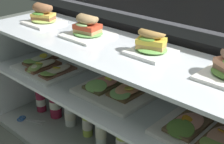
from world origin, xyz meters
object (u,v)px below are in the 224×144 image
Objects in this scene: open_sandwich_tray_left_of_center at (114,90)px; juice_bottle_front_middle at (87,122)px; open_sandwich_tray_right_of_center at (46,67)px; juice_bottle_front_right_end at (123,140)px; plated_roll_sandwich_center at (43,16)px; open_sandwich_tray_mid_left at (203,133)px; plated_roll_sandwich_far_left at (151,44)px; juice_bottle_near_post at (101,131)px; kitchen_scissors at (25,119)px; juice_bottle_front_left_end at (41,99)px; juice_bottle_back_center at (70,111)px; juice_bottle_back_left at (55,103)px; plated_roll_sandwich_right_of_center at (87,28)px.

open_sandwich_tray_left_of_center reaches higher than juice_bottle_front_middle.
open_sandwich_tray_right_of_center is 1.38× the size of juice_bottle_front_right_end.
open_sandwich_tray_right_of_center is at bearing -41.36° from plated_roll_sandwich_center.
plated_roll_sandwich_center is 1.02m from open_sandwich_tray_mid_left.
juice_bottle_near_post is (-0.25, -0.05, -0.52)m from plated_roll_sandwich_far_left.
plated_roll_sandwich_center is 0.64m from kitchen_scissors.
juice_bottle_front_left_end is 0.91× the size of juice_bottle_back_center.
open_sandwich_tray_left_of_center is at bearing -172.38° from plated_roll_sandwich_far_left.
open_sandwich_tray_mid_left is 0.87m from juice_bottle_back_center.
open_sandwich_tray_mid_left is (0.93, 0.02, -0.00)m from open_sandwich_tray_right_of_center.
juice_bottle_front_right_end is at bearing 0.42° from plated_roll_sandwich_center.
plated_roll_sandwich_center is 0.56m from juice_bottle_back_center.
juice_bottle_front_right_end is (0.06, -0.00, -0.25)m from open_sandwich_tray_left_of_center.
juice_bottle_front_right_end is at bearing 8.21° from juice_bottle_near_post.
plated_roll_sandwich_far_left is at bearing 2.79° from juice_bottle_front_middle.
juice_bottle_back_left is (-0.66, -0.02, -0.53)m from plated_roll_sandwich_far_left.
plated_roll_sandwich_center is 0.62m from juice_bottle_front_middle.
juice_bottle_front_right_end is at bearing -0.65° from juice_bottle_back_left.
juice_bottle_near_post is at bearing -11.61° from juice_bottle_front_middle.
plated_roll_sandwich_right_of_center is at bearing 1.63° from plated_roll_sandwich_center.
plated_roll_sandwich_center is at bearing 5.33° from juice_bottle_front_left_end.
juice_bottle_front_right_end is (0.41, -0.01, 0.01)m from juice_bottle_back_center.
plated_roll_sandwich_right_of_center is 0.93× the size of juice_bottle_back_center.
juice_bottle_front_middle is at bearing 2.97° from juice_bottle_front_left_end.
open_sandwich_tray_right_of_center reaches higher than open_sandwich_tray_mid_left.
juice_bottle_front_right_end reaches higher than kitchen_scissors.
plated_roll_sandwich_far_left is 0.97× the size of kitchen_scissors.
juice_bottle_front_middle is (0.15, -0.00, -0.00)m from juice_bottle_back_center.
juice_bottle_near_post is (0.10, -0.02, -0.52)m from plated_roll_sandwich_right_of_center.
juice_bottle_front_middle is 0.13m from juice_bottle_near_post.
open_sandwich_tray_mid_left is 1.45× the size of juice_bottle_near_post.
open_sandwich_tray_right_of_center is 1.54× the size of juice_bottle_front_middle.
juice_bottle_near_post is at bearing -3.51° from juice_bottle_back_left.
open_sandwich_tray_right_of_center is (-0.28, -0.06, -0.26)m from plated_roll_sandwich_right_of_center.
juice_bottle_back_center is at bearing 178.64° from plated_roll_sandwich_right_of_center.
open_sandwich_tray_right_of_center is at bearing -178.61° from open_sandwich_tray_mid_left.
open_sandwich_tray_left_of_center is 0.67m from juice_bottle_front_left_end.
open_sandwich_tray_mid_left is at bearing 6.42° from kitchen_scissors.
juice_bottle_back_center is at bearing 29.13° from open_sandwich_tray_right_of_center.
juice_bottle_near_post is at bearing 13.88° from kitchen_scissors.
juice_bottle_front_right_end is at bearing 12.75° from kitchen_scissors.
plated_roll_sandwich_center is 0.72× the size of juice_bottle_front_right_end.
juice_bottle_front_right_end is 0.67m from kitchen_scissors.
juice_bottle_back_center is at bearing 178.85° from open_sandwich_tray_left_of_center.
juice_bottle_back_center is 0.30m from kitchen_scissors.
juice_bottle_near_post is at bearing -13.42° from plated_roll_sandwich_right_of_center.
kitchen_scissors is at bearing -167.25° from juice_bottle_front_right_end.
juice_bottle_front_left_end is 0.90× the size of juice_bottle_front_middle.
plated_roll_sandwich_far_left reaches higher than juice_bottle_back_center.
juice_bottle_back_left is at bearing 114.96° from open_sandwich_tray_right_of_center.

